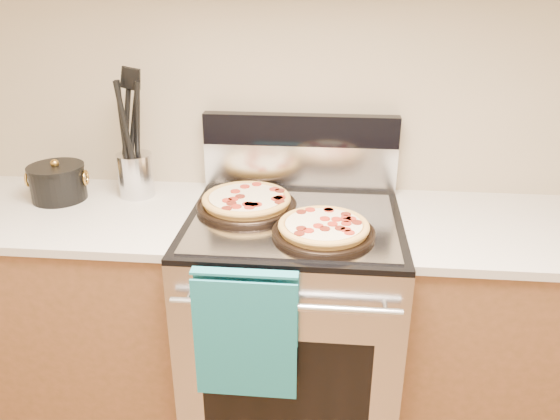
# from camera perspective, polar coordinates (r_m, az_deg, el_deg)

# --- Properties ---
(wall_back) EXTENTS (4.00, 0.00, 4.00)m
(wall_back) POSITION_cam_1_polar(r_m,az_deg,el_deg) (2.14, 2.30, 13.58)
(wall_back) COLOR tan
(wall_back) RESTS_ON ground
(range_body) EXTENTS (0.76, 0.68, 0.90)m
(range_body) POSITION_cam_1_polar(r_m,az_deg,el_deg) (2.17, 1.35, -12.33)
(range_body) COLOR #B7B7BC
(range_body) RESTS_ON ground
(oven_window) EXTENTS (0.56, 0.01, 0.40)m
(oven_window) POSITION_cam_1_polar(r_m,az_deg,el_deg) (1.91, 0.57, -18.21)
(oven_window) COLOR black
(oven_window) RESTS_ON range_body
(cooktop) EXTENTS (0.76, 0.68, 0.02)m
(cooktop) POSITION_cam_1_polar(r_m,az_deg,el_deg) (1.93, 1.48, -1.21)
(cooktop) COLOR black
(cooktop) RESTS_ON range_body
(backsplash_lower) EXTENTS (0.76, 0.06, 0.18)m
(backsplash_lower) POSITION_cam_1_polar(r_m,az_deg,el_deg) (2.18, 2.09, 4.58)
(backsplash_lower) COLOR silver
(backsplash_lower) RESTS_ON cooktop
(backsplash_upper) EXTENTS (0.76, 0.06, 0.12)m
(backsplash_upper) POSITION_cam_1_polar(r_m,az_deg,el_deg) (2.14, 2.15, 8.38)
(backsplash_upper) COLOR black
(backsplash_upper) RESTS_ON backsplash_lower
(oven_handle) EXTENTS (0.70, 0.03, 0.03)m
(oven_handle) POSITION_cam_1_polar(r_m,az_deg,el_deg) (1.66, 0.49, -10.08)
(oven_handle) COLOR silver
(oven_handle) RESTS_ON range_body
(dish_towel) EXTENTS (0.32, 0.05, 0.42)m
(dish_towel) POSITION_cam_1_polar(r_m,az_deg,el_deg) (1.73, -3.58, -12.61)
(dish_towel) COLOR teal
(dish_towel) RESTS_ON oven_handle
(foil_sheet) EXTENTS (0.70, 0.55, 0.01)m
(foil_sheet) POSITION_cam_1_polar(r_m,az_deg,el_deg) (1.90, 1.42, -1.23)
(foil_sheet) COLOR gray
(foil_sheet) RESTS_ON cooktop
(cabinet_left) EXTENTS (1.00, 0.62, 0.88)m
(cabinet_left) POSITION_cam_1_polar(r_m,az_deg,el_deg) (2.41, -20.31, -10.18)
(cabinet_left) COLOR brown
(cabinet_left) RESTS_ON ground
(countertop_left) EXTENTS (1.02, 0.64, 0.03)m
(countertop_left) POSITION_cam_1_polar(r_m,az_deg,el_deg) (2.20, -21.95, -0.23)
(countertop_left) COLOR beige
(countertop_left) RESTS_ON cabinet_left
(cabinet_right) EXTENTS (1.00, 0.62, 0.88)m
(cabinet_right) POSITION_cam_1_polar(r_m,az_deg,el_deg) (2.32, 24.16, -12.27)
(cabinet_right) COLOR brown
(cabinet_right) RESTS_ON ground
(countertop_right) EXTENTS (1.02, 0.64, 0.03)m
(countertop_right) POSITION_cam_1_polar(r_m,az_deg,el_deg) (2.11, 26.19, -2.07)
(countertop_right) COLOR beige
(countertop_right) RESTS_ON cabinet_right
(pepperoni_pizza_back) EXTENTS (0.44, 0.44, 0.05)m
(pepperoni_pizza_back) POSITION_cam_1_polar(r_m,az_deg,el_deg) (2.00, -3.52, 0.89)
(pepperoni_pizza_back) COLOR #C38A3B
(pepperoni_pizza_back) RESTS_ON foil_sheet
(pepperoni_pizza_front) EXTENTS (0.39, 0.39, 0.04)m
(pepperoni_pizza_front) POSITION_cam_1_polar(r_m,az_deg,el_deg) (1.80, 4.58, -1.94)
(pepperoni_pizza_front) COLOR #C38A3B
(pepperoni_pizza_front) RESTS_ON foil_sheet
(utensil_crock) EXTENTS (0.18, 0.18, 0.17)m
(utensil_crock) POSITION_cam_1_polar(r_m,az_deg,el_deg) (2.21, -14.82, 3.57)
(utensil_crock) COLOR silver
(utensil_crock) RESTS_ON countertop_left
(saucepan) EXTENTS (0.24, 0.24, 0.12)m
(saucepan) POSITION_cam_1_polar(r_m,az_deg,el_deg) (2.27, -22.17, 2.54)
(saucepan) COLOR black
(saucepan) RESTS_ON countertop_left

